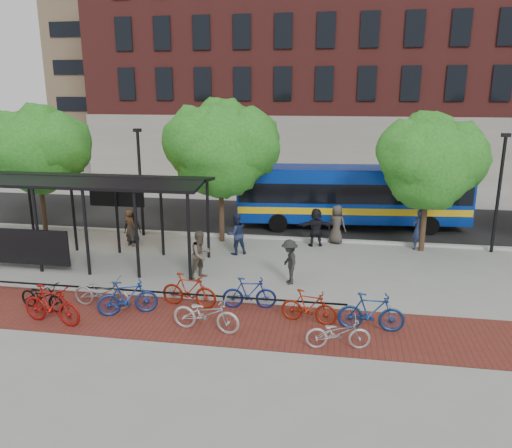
% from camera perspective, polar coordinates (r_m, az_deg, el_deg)
% --- Properties ---
extents(ground, '(160.00, 160.00, 0.00)m').
position_cam_1_polar(ground, '(19.89, 2.40, -5.07)').
color(ground, '#9E9E99').
rests_on(ground, ground).
extents(asphalt_street, '(160.00, 8.00, 0.01)m').
position_cam_1_polar(asphalt_street, '(27.50, 4.45, 0.62)').
color(asphalt_street, black).
rests_on(asphalt_street, ground).
extents(curb, '(160.00, 0.25, 0.12)m').
position_cam_1_polar(curb, '(23.64, 3.59, -1.64)').
color(curb, '#B7B7B2').
rests_on(curb, ground).
extents(brick_strip, '(24.00, 3.00, 0.01)m').
position_cam_1_polar(brick_strip, '(15.75, -7.29, -10.80)').
color(brick_strip, maroon).
rests_on(brick_strip, ground).
extents(bike_rack_rail, '(12.00, 0.05, 0.95)m').
position_cam_1_polar(bike_rack_rail, '(16.91, -10.69, -9.08)').
color(bike_rack_rail, black).
rests_on(bike_rack_rail, ground).
extents(building_brick, '(55.00, 14.00, 20.00)m').
position_cam_1_polar(building_brick, '(45.32, 20.30, 18.17)').
color(building_brick, maroon).
rests_on(building_brick, ground).
extents(building_tower, '(22.00, 22.00, 30.00)m').
position_cam_1_polar(building_tower, '(61.85, -8.48, 22.48)').
color(building_tower, '#7A664C').
rests_on(building_tower, ground).
extents(bus_shelter, '(10.60, 3.07, 3.60)m').
position_cam_1_polar(bus_shelter, '(21.17, -20.14, 3.68)').
color(bus_shelter, black).
rests_on(bus_shelter, ground).
extents(tree_a, '(4.90, 4.00, 6.18)m').
position_cam_1_polar(tree_a, '(26.19, -23.59, 8.12)').
color(tree_a, '#382619').
rests_on(tree_a, ground).
extents(tree_b, '(5.15, 4.20, 6.47)m').
position_cam_1_polar(tree_b, '(22.61, -3.83, 8.98)').
color(tree_b, '#382619').
rests_on(tree_b, ground).
extents(tree_c, '(4.66, 3.80, 5.92)m').
position_cam_1_polar(tree_c, '(22.40, 19.39, 7.07)').
color(tree_c, '#382619').
rests_on(tree_c, ground).
extents(lamp_post_left, '(0.35, 0.20, 5.12)m').
position_cam_1_polar(lamp_post_left, '(24.33, -13.09, 4.98)').
color(lamp_post_left, black).
rests_on(lamp_post_left, ground).
extents(lamp_post_right, '(0.35, 0.20, 5.12)m').
position_cam_1_polar(lamp_post_right, '(23.51, 26.02, 3.50)').
color(lamp_post_right, black).
rests_on(lamp_post_right, ground).
extents(bus, '(11.68, 3.62, 3.10)m').
position_cam_1_polar(bus, '(25.84, 10.85, 3.50)').
color(bus, '#082D9D').
rests_on(bus, ground).
extents(bike_0, '(1.83, 0.99, 0.91)m').
position_cam_1_polar(bike_0, '(17.52, -23.26, -7.60)').
color(bike_0, black).
rests_on(bike_0, ground).
extents(bike_1, '(2.10, 0.93, 1.22)m').
position_cam_1_polar(bike_1, '(16.35, -22.34, -8.54)').
color(bike_1, maroon).
rests_on(bike_1, ground).
extents(bike_2, '(2.06, 0.91, 1.05)m').
position_cam_1_polar(bike_2, '(17.00, -17.21, -7.46)').
color(bike_2, gray).
rests_on(bike_2, ground).
extents(bike_3, '(1.91, 1.25, 1.12)m').
position_cam_1_polar(bike_3, '(16.27, -14.46, -8.15)').
color(bike_3, navy).
rests_on(bike_3, ground).
extents(bike_5, '(1.93, 0.76, 1.13)m').
position_cam_1_polar(bike_5, '(16.45, -7.66, -7.51)').
color(bike_5, maroon).
rests_on(bike_5, ground).
extents(bike_6, '(2.13, 0.96, 1.08)m').
position_cam_1_polar(bike_6, '(14.83, -5.73, -10.16)').
color(bike_6, '#B7B7BA').
rests_on(bike_6, ground).
extents(bike_7, '(1.79, 0.71, 1.05)m').
position_cam_1_polar(bike_7, '(16.20, -0.75, -7.89)').
color(bike_7, navy).
rests_on(bike_7, ground).
extents(bike_9, '(1.80, 0.81, 1.04)m').
position_cam_1_polar(bike_9, '(15.32, 6.06, -9.38)').
color(bike_9, maroon).
rests_on(bike_9, ground).
extents(bike_10, '(1.83, 0.85, 0.93)m').
position_cam_1_polar(bike_10, '(14.04, 9.37, -12.16)').
color(bike_10, '#ACADAF').
rests_on(bike_10, ground).
extents(bike_11, '(1.94, 0.57, 1.16)m').
position_cam_1_polar(bike_11, '(15.13, 13.03, -9.79)').
color(bike_11, navy).
rests_on(bike_11, ground).
extents(pedestrian_0, '(0.87, 0.73, 1.52)m').
position_cam_1_polar(pedestrian_0, '(23.61, -13.95, -0.31)').
color(pedestrian_0, black).
rests_on(pedestrian_0, ground).
extents(pedestrian_1, '(0.72, 0.61, 1.68)m').
position_cam_1_polar(pedestrian_1, '(23.15, -14.17, -0.44)').
color(pedestrian_1, '#403A33').
rests_on(pedestrian_1, ground).
extents(pedestrian_2, '(1.10, 1.04, 1.80)m').
position_cam_1_polar(pedestrian_2, '(21.32, -2.27, -1.14)').
color(pedestrian_2, '#222C4F').
rests_on(pedestrian_2, ground).
extents(pedestrian_5, '(1.70, 0.86, 1.75)m').
position_cam_1_polar(pedestrian_5, '(22.60, 6.86, -0.36)').
color(pedestrian_5, black).
rests_on(pedestrian_5, ground).
extents(pedestrian_6, '(1.03, 0.89, 1.79)m').
position_cam_1_polar(pedestrian_6, '(23.12, 9.20, -0.04)').
color(pedestrian_6, '#433C35').
rests_on(pedestrian_6, ground).
extents(pedestrian_7, '(0.79, 0.72, 1.81)m').
position_cam_1_polar(pedestrian_7, '(23.08, 18.09, -0.60)').
color(pedestrian_7, navy).
rests_on(pedestrian_7, ground).
extents(pedestrian_8, '(1.08, 1.13, 1.83)m').
position_cam_1_polar(pedestrian_8, '(18.69, -6.32, -3.51)').
color(pedestrian_8, brown).
rests_on(pedestrian_8, ground).
extents(pedestrian_9, '(0.93, 1.21, 1.66)m').
position_cam_1_polar(pedestrian_9, '(18.14, 3.84, -4.33)').
color(pedestrian_9, '#252525').
rests_on(pedestrian_9, ground).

